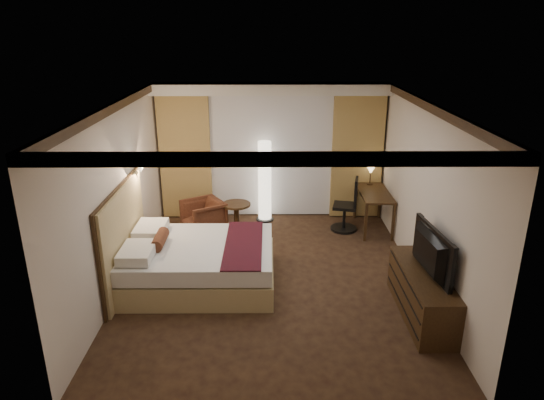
{
  "coord_description": "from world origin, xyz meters",
  "views": [
    {
      "loc": [
        -0.05,
        -6.69,
        3.71
      ],
      "look_at": [
        0.0,
        0.4,
        1.15
      ],
      "focal_mm": 32.0,
      "sensor_mm": 36.0,
      "label": 1
    }
  ],
  "objects_px": {
    "desk": "(373,210)",
    "office_chair": "(345,204)",
    "armchair": "(203,215)",
    "floor_lamp": "(265,181)",
    "dresser": "(422,294)",
    "bed": "(200,263)",
    "side_table": "(237,218)",
    "television": "(425,250)"
  },
  "relations": [
    {
      "from": "side_table",
      "to": "office_chair",
      "type": "xyz_separation_m",
      "value": [
        2.05,
        0.11,
        0.23
      ]
    },
    {
      "from": "office_chair",
      "to": "television",
      "type": "height_order",
      "value": "television"
    },
    {
      "from": "side_table",
      "to": "television",
      "type": "bearing_deg",
      "value": -46.95
    },
    {
      "from": "side_table",
      "to": "floor_lamp",
      "type": "xyz_separation_m",
      "value": [
        0.53,
        0.62,
        0.52
      ]
    },
    {
      "from": "side_table",
      "to": "floor_lamp",
      "type": "height_order",
      "value": "floor_lamp"
    },
    {
      "from": "side_table",
      "to": "bed",
      "type": "bearing_deg",
      "value": -102.71
    },
    {
      "from": "side_table",
      "to": "television",
      "type": "height_order",
      "value": "television"
    },
    {
      "from": "floor_lamp",
      "to": "office_chair",
      "type": "distance_m",
      "value": 1.63
    },
    {
      "from": "bed",
      "to": "desk",
      "type": "height_order",
      "value": "desk"
    },
    {
      "from": "television",
      "to": "armchair",
      "type": "bearing_deg",
      "value": 43.62
    },
    {
      "from": "office_chair",
      "to": "dresser",
      "type": "distance_m",
      "value": 3.0
    },
    {
      "from": "desk",
      "to": "television",
      "type": "distance_m",
      "value": 3.04
    },
    {
      "from": "floor_lamp",
      "to": "television",
      "type": "distance_m",
      "value": 4.03
    },
    {
      "from": "floor_lamp",
      "to": "desk",
      "type": "relative_size",
      "value": 1.33
    },
    {
      "from": "desk",
      "to": "dresser",
      "type": "relative_size",
      "value": 0.74
    },
    {
      "from": "office_chair",
      "to": "dresser",
      "type": "height_order",
      "value": "office_chair"
    },
    {
      "from": "floor_lamp",
      "to": "office_chair",
      "type": "relative_size",
      "value": 1.56
    },
    {
      "from": "bed",
      "to": "armchair",
      "type": "xyz_separation_m",
      "value": [
        -0.2,
        1.9,
        0.03
      ]
    },
    {
      "from": "armchair",
      "to": "side_table",
      "type": "bearing_deg",
      "value": 58.92
    },
    {
      "from": "armchair",
      "to": "dresser",
      "type": "xyz_separation_m",
      "value": [
        3.29,
        -2.81,
        -0.03
      ]
    },
    {
      "from": "bed",
      "to": "armchair",
      "type": "distance_m",
      "value": 1.91
    },
    {
      "from": "desk",
      "to": "office_chair",
      "type": "xyz_separation_m",
      "value": [
        -0.56,
        -0.05,
        0.15
      ]
    },
    {
      "from": "floor_lamp",
      "to": "desk",
      "type": "distance_m",
      "value": 2.18
    },
    {
      "from": "desk",
      "to": "office_chair",
      "type": "bearing_deg",
      "value": -174.89
    },
    {
      "from": "floor_lamp",
      "to": "dresser",
      "type": "relative_size",
      "value": 0.98
    },
    {
      "from": "armchair",
      "to": "dresser",
      "type": "distance_m",
      "value": 4.32
    },
    {
      "from": "floor_lamp",
      "to": "armchair",
      "type": "bearing_deg",
      "value": -151.44
    },
    {
      "from": "side_table",
      "to": "television",
      "type": "relative_size",
      "value": 0.51
    },
    {
      "from": "floor_lamp",
      "to": "desk",
      "type": "height_order",
      "value": "floor_lamp"
    },
    {
      "from": "armchair",
      "to": "side_table",
      "type": "xyz_separation_m",
      "value": [
        0.63,
        0.0,
        -0.06
      ]
    },
    {
      "from": "office_chair",
      "to": "bed",
      "type": "bearing_deg",
      "value": -128.28
    },
    {
      "from": "armchair",
      "to": "television",
      "type": "distance_m",
      "value": 4.34
    },
    {
      "from": "desk",
      "to": "television",
      "type": "relative_size",
      "value": 1.07
    },
    {
      "from": "armchair",
      "to": "office_chair",
      "type": "relative_size",
      "value": 0.67
    },
    {
      "from": "bed",
      "to": "dresser",
      "type": "relative_size",
      "value": 1.33
    },
    {
      "from": "armchair",
      "to": "television",
      "type": "xyz_separation_m",
      "value": [
        3.26,
        -2.81,
        0.62
      ]
    },
    {
      "from": "side_table",
      "to": "office_chair",
      "type": "height_order",
      "value": "office_chair"
    },
    {
      "from": "bed",
      "to": "side_table",
      "type": "height_order",
      "value": "bed"
    },
    {
      "from": "bed",
      "to": "office_chair",
      "type": "height_order",
      "value": "office_chair"
    },
    {
      "from": "dresser",
      "to": "television",
      "type": "height_order",
      "value": "television"
    },
    {
      "from": "office_chair",
      "to": "television",
      "type": "bearing_deg",
      "value": -66.26
    },
    {
      "from": "armchair",
      "to": "desk",
      "type": "height_order",
      "value": "desk"
    }
  ]
}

